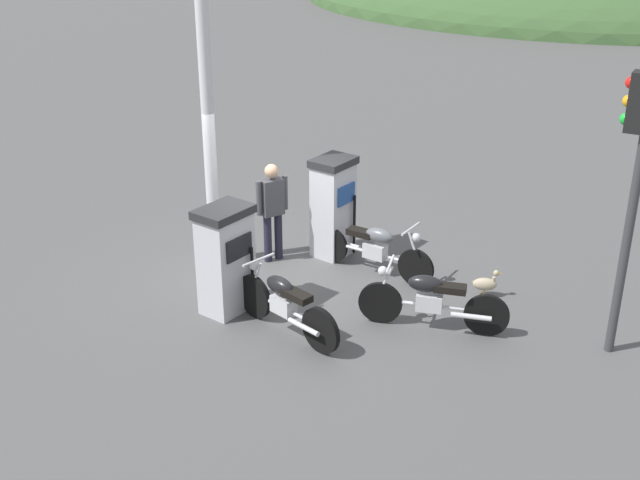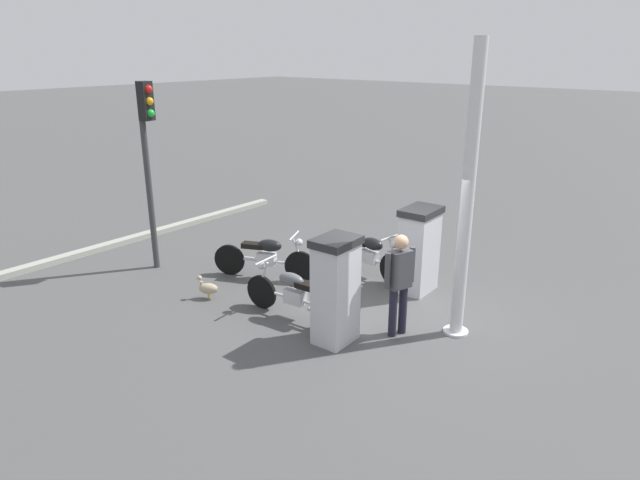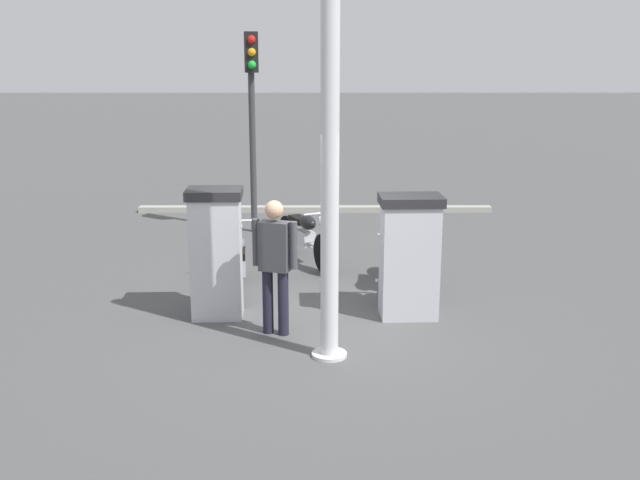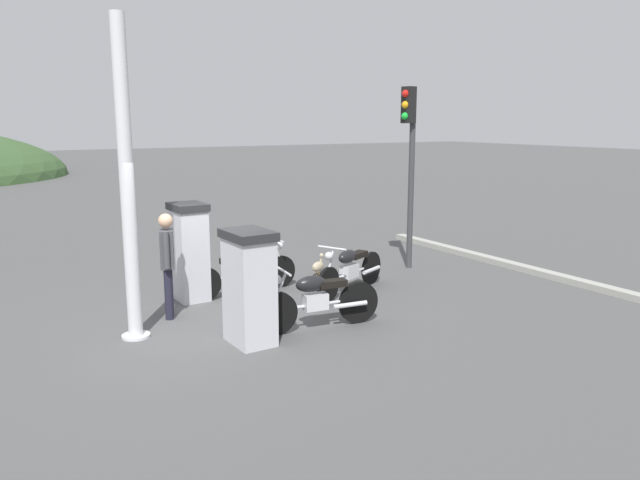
{
  "view_description": "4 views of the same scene",
  "coord_description": "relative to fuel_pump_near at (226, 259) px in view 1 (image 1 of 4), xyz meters",
  "views": [
    {
      "loc": [
        7.74,
        -8.5,
        5.77
      ],
      "look_at": [
        0.78,
        0.1,
        0.83
      ],
      "focal_mm": 45.51,
      "sensor_mm": 36.0,
      "label": 1
    },
    {
      "loc": [
        -4.61,
        7.34,
        4.3
      ],
      "look_at": [
        1.29,
        0.2,
        1.12
      ],
      "focal_mm": 31.41,
      "sensor_mm": 36.0,
      "label": 2
    },
    {
      "loc": [
        -8.93,
        -0.07,
        3.3
      ],
      "look_at": [
        0.93,
        -0.09,
        0.82
      ],
      "focal_mm": 41.19,
      "sensor_mm": 36.0,
      "label": 3
    },
    {
      "loc": [
        -3.23,
        -8.79,
        3.07
      ],
      "look_at": [
        1.67,
        -0.55,
        1.2
      ],
      "focal_mm": 34.6,
      "sensor_mm": 36.0,
      "label": 4
    }
  ],
  "objects": [
    {
      "name": "fuel_pump_near",
      "position": [
        0.0,
        0.0,
        0.0
      ],
      "size": [
        0.61,
        0.81,
        1.6
      ],
      "color": "silver",
      "rests_on": "ground"
    },
    {
      "name": "motorcycle_near_pump",
      "position": [
        1.09,
        0.02,
        -0.35
      ],
      "size": [
        1.99,
        0.58,
        0.96
      ],
      "color": "black",
      "rests_on": "ground"
    },
    {
      "name": "ground_plane",
      "position": [
        -0.13,
        1.24,
        -0.81
      ],
      "size": [
        120.0,
        120.0,
        0.0
      ],
      "primitive_type": "plane",
      "color": "#4C4C4C"
    },
    {
      "name": "attendant_person",
      "position": [
        -0.63,
        1.69,
        0.14
      ],
      "size": [
        0.3,
        0.57,
        1.66
      ],
      "color": "#1E1E2D",
      "rests_on": "ground"
    },
    {
      "name": "fuel_pump_far",
      "position": [
        0.0,
        2.48,
        0.04
      ],
      "size": [
        0.6,
        0.72,
        1.69
      ],
      "color": "silver",
      "rests_on": "ground"
    },
    {
      "name": "distant_hill_main",
      "position": [
        -10.11,
        32.34,
        -0.81
      ],
      "size": [
        25.37,
        20.21,
        6.35
      ],
      "color": "#38562D",
      "rests_on": "ground"
    },
    {
      "name": "motorcycle_extra",
      "position": [
        2.58,
        1.38,
        -0.35
      ],
      "size": [
        1.93,
        0.99,
        0.95
      ],
      "color": "black",
      "rests_on": "ground"
    },
    {
      "name": "canopy_support_pole",
      "position": [
        -1.33,
        1.04,
        1.34
      ],
      "size": [
        0.4,
        0.4,
        4.46
      ],
      "color": "silver",
      "rests_on": "ground"
    },
    {
      "name": "motorcycle_far_pump",
      "position": [
        0.96,
        2.31,
        -0.35
      ],
      "size": [
        2.14,
        0.56,
        0.94
      ],
      "color": "black",
      "rests_on": "ground"
    },
    {
      "name": "wandering_duck",
      "position": [
        2.72,
        2.73,
        -0.6
      ],
      "size": [
        0.42,
        0.33,
        0.44
      ],
      "color": "tan",
      "rests_on": "ground"
    },
    {
      "name": "roadside_traffic_light",
      "position": [
        4.68,
        2.39,
        1.73
      ],
      "size": [
        0.39,
        0.27,
        3.73
      ],
      "color": "#38383A",
      "rests_on": "ground"
    }
  ]
}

